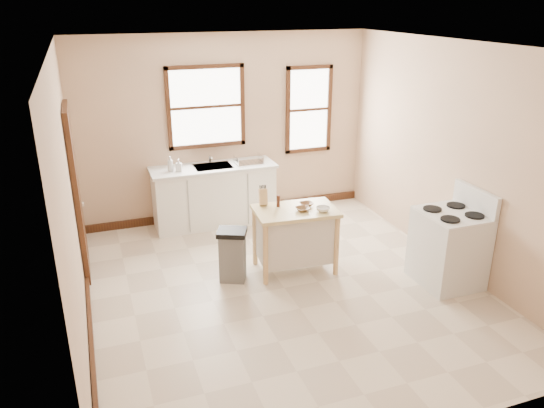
{
  "coord_description": "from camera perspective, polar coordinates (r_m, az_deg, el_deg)",
  "views": [
    {
      "loc": [
        -2.02,
        -5.18,
        3.25
      ],
      "look_at": [
        -0.01,
        0.4,
        0.94
      ],
      "focal_mm": 35.0,
      "sensor_mm": 36.0,
      "label": 1
    }
  ],
  "objects": [
    {
      "name": "gas_stove",
      "position": [
        6.65,
        18.58,
        -3.46
      ],
      "size": [
        0.73,
        0.74,
        1.18
      ],
      "primitive_type": null,
      "color": "silver",
      "rests_on": "ground"
    },
    {
      "name": "baseboard_back",
      "position": [
        8.53,
        -4.62,
        -0.73
      ],
      "size": [
        4.5,
        0.04,
        0.12
      ],
      "primitive_type": "cube",
      "color": "#371B0F",
      "rests_on": "ground"
    },
    {
      "name": "sink_counter",
      "position": [
        8.08,
        -6.24,
        0.96
      ],
      "size": [
        1.86,
        0.62,
        0.92
      ],
      "primitive_type": null,
      "color": "white",
      "rests_on": "ground"
    },
    {
      "name": "soap_bottle_b",
      "position": [
        7.73,
        -9.99,
        4.14
      ],
      "size": [
        0.1,
        0.1,
        0.18
      ],
      "primitive_type": "imported",
      "rotation": [
        0.0,
        0.0,
        -0.31
      ],
      "color": "#B2B2B2",
      "rests_on": "sink_counter"
    },
    {
      "name": "floor",
      "position": [
        6.44,
        1.34,
        -9.0
      ],
      "size": [
        5.0,
        5.0,
        0.0
      ],
      "primitive_type": "plane",
      "color": "beige",
      "rests_on": "ground"
    },
    {
      "name": "soap_bottle_a",
      "position": [
        7.75,
        -10.88,
        4.27
      ],
      "size": [
        0.09,
        0.09,
        0.22
      ],
      "primitive_type": "imported",
      "rotation": [
        0.0,
        0.0,
        0.04
      ],
      "color": "#B2B2B2",
      "rests_on": "sink_counter"
    },
    {
      "name": "wall_right",
      "position": [
        6.96,
        19.05,
        4.72
      ],
      "size": [
        0.04,
        5.0,
        2.8
      ],
      "primitive_type": "cube",
      "color": "tan",
      "rests_on": "ground"
    },
    {
      "name": "window_side",
      "position": [
        8.53,
        3.96,
        10.1
      ],
      "size": [
        0.77,
        0.06,
        1.37
      ],
      "primitive_type": null,
      "color": "#371B0F",
      "rests_on": "wall_back"
    },
    {
      "name": "window_main",
      "position": [
        7.99,
        -7.1,
        10.33
      ],
      "size": [
        1.17,
        0.06,
        1.22
      ],
      "primitive_type": null,
      "color": "#371B0F",
      "rests_on": "wall_back"
    },
    {
      "name": "wall_left",
      "position": [
        5.51,
        -20.95,
        0.21
      ],
      "size": [
        0.04,
        5.0,
        2.8
      ],
      "primitive_type": "cube",
      "color": "tan",
      "rests_on": "ground"
    },
    {
      "name": "bowl_b",
      "position": [
        6.63,
        3.72,
        -0.02
      ],
      "size": [
        0.17,
        0.17,
        0.04
      ],
      "primitive_type": "imported",
      "rotation": [
        0.0,
        0.0,
        0.04
      ],
      "color": "brown",
      "rests_on": "kitchen_island"
    },
    {
      "name": "ceiling",
      "position": [
        5.58,
        1.59,
        16.68
      ],
      "size": [
        5.0,
        5.0,
        0.0
      ],
      "primitive_type": "plane",
      "rotation": [
        3.14,
        0.0,
        0.0
      ],
      "color": "white",
      "rests_on": "ground"
    },
    {
      "name": "bowl_c",
      "position": [
        6.47,
        5.51,
        -0.56
      ],
      "size": [
        0.23,
        0.23,
        0.05
      ],
      "primitive_type": "imported",
      "rotation": [
        0.0,
        0.0,
        -0.44
      ],
      "color": "silver",
      "rests_on": "kitchen_island"
    },
    {
      "name": "pepper_grinder",
      "position": [
        6.57,
        0.68,
        0.33
      ],
      "size": [
        0.05,
        0.05,
        0.15
      ],
      "primitive_type": "cylinder",
      "rotation": [
        0.0,
        0.0,
        0.15
      ],
      "color": "#3E1C10",
      "rests_on": "kitchen_island"
    },
    {
      "name": "wall_back",
      "position": [
        8.16,
        -4.95,
        8.11
      ],
      "size": [
        4.5,
        0.04,
        2.8
      ],
      "primitive_type": "cube",
      "color": "tan",
      "rests_on": "ground"
    },
    {
      "name": "knife_block",
      "position": [
        6.61,
        -0.96,
        0.71
      ],
      "size": [
        0.12,
        0.12,
        0.2
      ],
      "primitive_type": null,
      "rotation": [
        0.0,
        0.0,
        -0.18
      ],
      "color": "tan",
      "rests_on": "kitchen_island"
    },
    {
      "name": "kitchen_island",
      "position": [
        6.68,
        2.49,
        -3.85
      ],
      "size": [
        1.05,
        0.72,
        0.82
      ],
      "primitive_type": null,
      "rotation": [
        0.0,
        0.0,
        -0.08
      ],
      "color": "#CFBA7A",
      "rests_on": "ground"
    },
    {
      "name": "trash_bin",
      "position": [
        6.49,
        -4.27,
        -5.49
      ],
      "size": [
        0.43,
        0.4,
        0.66
      ],
      "primitive_type": null,
      "rotation": [
        0.0,
        0.0,
        -0.42
      ],
      "color": "#5B5B59",
      "rests_on": "ground"
    },
    {
      "name": "faucet",
      "position": [
        8.07,
        -6.71,
        5.18
      ],
      "size": [
        0.03,
        0.03,
        0.22
      ],
      "primitive_type": "cylinder",
      "color": "silver",
      "rests_on": "sink_counter"
    },
    {
      "name": "door_left",
      "position": [
        6.85,
        -20.26,
        1.2
      ],
      "size": [
        0.06,
        0.9,
        2.1
      ],
      "primitive_type": "cube",
      "color": "#371B0F",
      "rests_on": "ground"
    },
    {
      "name": "dish_rack",
      "position": [
        8.0,
        -2.54,
        4.73
      ],
      "size": [
        0.49,
        0.43,
        0.1
      ],
      "primitive_type": null,
      "rotation": [
        0.0,
        0.0,
        -0.34
      ],
      "color": "silver",
      "rests_on": "sink_counter"
    },
    {
      "name": "bowl_a",
      "position": [
        6.47,
        3.32,
        -0.55
      ],
      "size": [
        0.18,
        0.18,
        0.04
      ],
      "primitive_type": "imported",
      "rotation": [
        0.0,
        0.0,
        0.04
      ],
      "color": "brown",
      "rests_on": "kitchen_island"
    },
    {
      "name": "baseboard_left",
      "position": [
        6.09,
        -18.99,
        -11.6
      ],
      "size": [
        0.04,
        5.0,
        0.12
      ],
      "primitive_type": "cube",
      "color": "#371B0F",
      "rests_on": "ground"
    }
  ]
}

